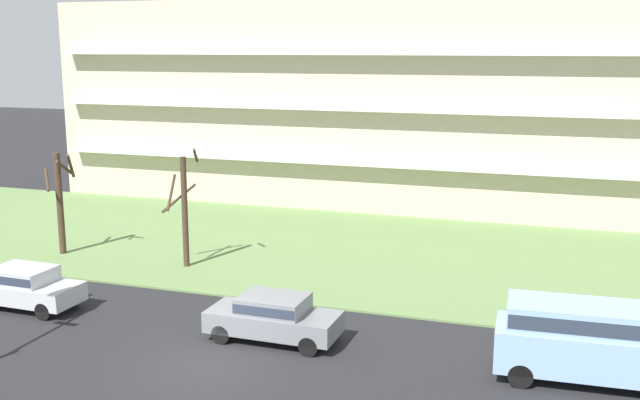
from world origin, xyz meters
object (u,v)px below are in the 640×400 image
Objects in this scene: sedan_silver_near_left at (23,286)px; van_blue_center_right at (588,337)px; tree_far_left at (60,199)px; tree_left at (184,208)px; sedan_gray_center_left at (273,316)px.

sedan_silver_near_left is 19.91m from van_blue_center_right.
tree_far_left is 0.92× the size of van_blue_center_right.
tree_left is 1.22× the size of sedan_gray_center_left.
tree_left is 7.59m from sedan_silver_near_left.
van_blue_center_right reaches higher than sedan_gray_center_left.
van_blue_center_right reaches higher than sedan_silver_near_left.
sedan_silver_near_left is at bearing -115.53° from tree_left.
tree_far_left is 24.14m from van_blue_center_right.
tree_left is at bearing -114.08° from sedan_silver_near_left.
sedan_gray_center_left is 0.83× the size of van_blue_center_right.
tree_far_left is 1.10× the size of sedan_silver_near_left.
sedan_silver_near_left is (-3.18, -6.65, -1.81)m from tree_left.
sedan_gray_center_left is 9.84m from van_blue_center_right.
sedan_silver_near_left is 10.08m from sedan_gray_center_left.
sedan_silver_near_left is 0.84× the size of van_blue_center_right.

